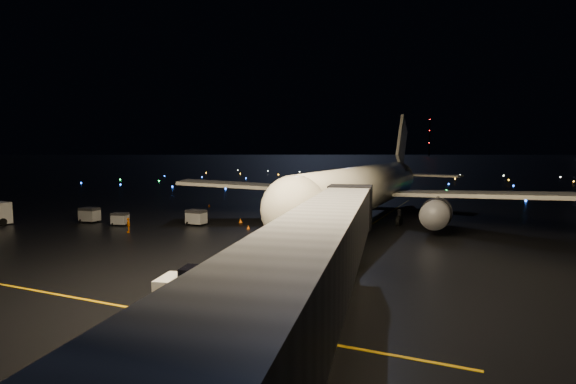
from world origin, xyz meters
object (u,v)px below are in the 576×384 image
Objects in this scene: belt_loader at (285,242)px; baggage_cart_2 at (90,215)px; airliner at (372,163)px; pushback_tug at (197,285)px; baggage_cart_0 at (196,218)px; crew_c at (128,225)px; baggage_cart_1 at (120,219)px.

belt_loader is 2.80× the size of baggage_cart_2.
airliner is 8.61× the size of belt_loader.
baggage_cart_0 is (-16.83, 23.78, -0.15)m from pushback_tug.
crew_c is at bearing -141.50° from airliner.
crew_c is at bearing -118.86° from baggage_cart_0.
airliner is 35.91m from pushback_tug.
airliner is at bearing 19.24° from baggage_cart_2.
crew_c is 8.29m from baggage_cart_0.
airliner is at bearing 68.35° from belt_loader.
baggage_cart_2 reaches higher than baggage_cart_1.
belt_loader reaches higher than baggage_cart_2.
baggage_cart_2 is (-30.67, 20.05, -0.16)m from pushback_tug.
belt_loader is 26.95m from baggage_cart_1.
baggage_cart_0 is 14.34m from baggage_cart_2.
pushback_tug is 2.08× the size of baggage_cart_2.
belt_loader is at bearing 74.52° from pushback_tug.
pushback_tug is 2.83× the size of crew_c.
baggage_cart_0 is (-19.26, -11.44, -6.70)m from airliner.
crew_c reaches higher than baggage_cart_1.
belt_loader is 20.82m from baggage_cart_0.
crew_c is at bearing 128.26° from pushback_tug.
airliner is at bearing 86.45° from crew_c.
pushback_tug is at bearing -51.30° from baggage_cart_1.
belt_loader reaches higher than pushback_tug.
crew_c is at bearing 151.56° from belt_loader.
belt_loader is at bearing -94.87° from airliner.
belt_loader reaches higher than baggage_cart_0.
baggage_cart_2 is (-31.12, 7.88, -0.57)m from belt_loader.
baggage_cart_1 is (-25.82, 7.69, -0.74)m from belt_loader.
pushback_tug is at bearing -53.32° from baggage_cart_0.
baggage_cart_0 is 9.40m from baggage_cart_1.
crew_c is (-21.45, 4.45, -0.70)m from belt_loader.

